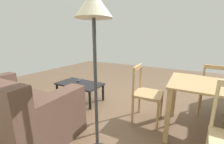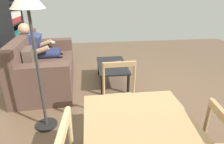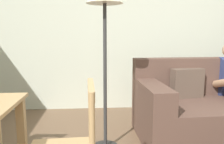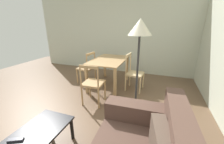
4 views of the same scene
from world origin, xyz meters
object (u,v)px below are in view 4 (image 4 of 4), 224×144
dining_chair_facing_couch (93,84)px  floor_lamp (140,38)px  dining_table (109,64)px  dining_chair_by_doorway (87,68)px  tv_remote (16,140)px  coffee_table (33,139)px  dining_chair_near_wall (134,73)px

dining_chair_facing_couch → floor_lamp: floor_lamp is taller
dining_table → dining_chair_by_doorway: size_ratio=1.41×
tv_remote → coffee_table: bearing=107.8°
tv_remote → dining_chair_near_wall: size_ratio=0.18×
floor_lamp → tv_remote: bearing=-41.4°
tv_remote → dining_chair_facing_couch: dining_chair_facing_couch is taller
dining_chair_by_doorway → tv_remote: bearing=11.0°
dining_table → dining_chair_facing_couch: 0.99m
coffee_table → floor_lamp: size_ratio=0.56×
coffee_table → floor_lamp: 1.95m
coffee_table → dining_chair_by_doorway: 2.53m
dining_chair_by_doorway → floor_lamp: bearing=52.9°
dining_chair_by_doorway → dining_table: bearing=90.3°
tv_remote → dining_chair_by_doorway: (-2.57, -0.50, 0.06)m
dining_chair_by_doorway → floor_lamp: floor_lamp is taller
coffee_table → floor_lamp: (-1.19, 1.04, 1.14)m
coffee_table → dining_chair_near_wall: bearing=162.7°
dining_chair_facing_couch → floor_lamp: bearing=73.7°
tv_remote → floor_lamp: size_ratio=0.10×
tv_remote → dining_table: dining_table is taller
dining_chair_facing_couch → coffee_table: bearing=-2.8°
tv_remote → dining_table: bearing=148.3°
tv_remote → dining_table: size_ratio=0.13×
dining_chair_near_wall → dining_chair_by_doorway: (0.01, -1.38, -0.00)m
dining_chair_near_wall → floor_lamp: bearing=12.4°
tv_remote → dining_chair_near_wall: (-2.58, 0.88, 0.06)m
tv_remote → floor_lamp: 2.06m
dining_chair_facing_couch → floor_lamp: 1.43m
coffee_table → tv_remote: 0.18m
coffee_table → dining_chair_facing_couch: bearing=177.2°
coffee_table → dining_chair_facing_couch: 1.48m
dining_chair_near_wall → floor_lamp: (1.26, 0.28, 1.02)m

